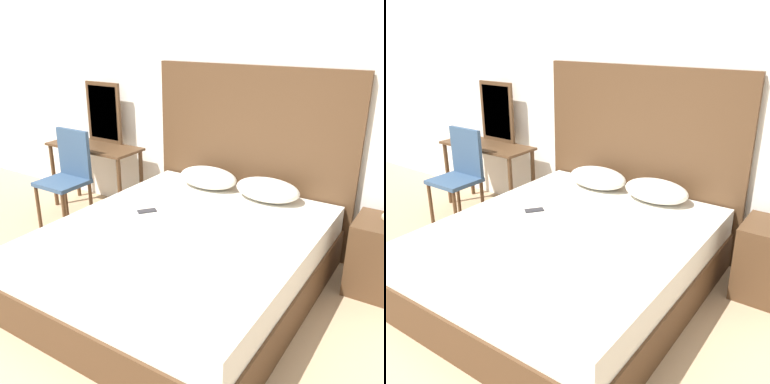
# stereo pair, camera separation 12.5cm
# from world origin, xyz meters

# --- Properties ---
(wall_back) EXTENTS (10.00, 0.06, 2.70)m
(wall_back) POSITION_xyz_m (0.00, 2.48, 1.35)
(wall_back) COLOR white
(wall_back) RESTS_ON ground_plane
(bed) EXTENTS (1.83, 2.12, 0.53)m
(bed) POSITION_xyz_m (0.11, 1.32, 0.26)
(bed) COLOR #4C331E
(bed) RESTS_ON ground_plane
(headboard) EXTENTS (1.92, 0.05, 1.61)m
(headboard) POSITION_xyz_m (0.11, 2.41, 0.81)
(headboard) COLOR #4C331E
(headboard) RESTS_ON ground_plane
(pillow_left) EXTENTS (0.56, 0.35, 0.19)m
(pillow_left) POSITION_xyz_m (-0.18, 2.16, 0.62)
(pillow_left) COLOR silver
(pillow_left) RESTS_ON bed
(pillow_right) EXTENTS (0.56, 0.35, 0.19)m
(pillow_right) POSITION_xyz_m (0.40, 2.16, 0.62)
(pillow_right) COLOR silver
(pillow_right) RESTS_ON bed
(phone_on_bed) EXTENTS (0.15, 0.16, 0.01)m
(phone_on_bed) POSITION_xyz_m (-0.31, 1.41, 0.53)
(phone_on_bed) COLOR #232328
(phone_on_bed) RESTS_ON bed
(vanity_desk) EXTENTS (1.06, 0.42, 0.73)m
(vanity_desk) POSITION_xyz_m (-1.58, 2.12, 0.60)
(vanity_desk) COLOR #4C331E
(vanity_desk) RESTS_ON ground_plane
(vanity_mirror) EXTENTS (0.46, 0.03, 0.64)m
(vanity_mirror) POSITION_xyz_m (-1.58, 2.31, 1.05)
(vanity_mirror) COLOR #4C331E
(vanity_mirror) RESTS_ON vanity_desk
(chair) EXTENTS (0.44, 0.41, 0.97)m
(chair) POSITION_xyz_m (-1.54, 1.71, 0.56)
(chair) COLOR #334C6B
(chair) RESTS_ON ground_plane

